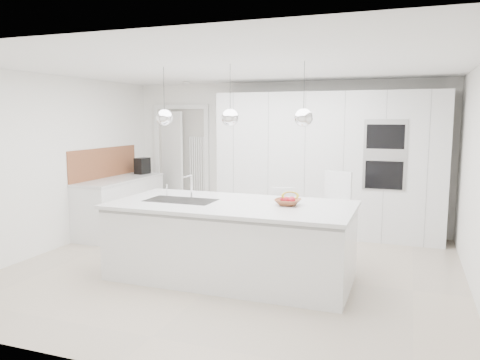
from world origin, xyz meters
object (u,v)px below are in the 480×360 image
(island_base, at_px, (231,243))
(espresso_machine, at_px, (142,166))
(bar_stool_left, at_px, (280,226))
(fruit_bowl, at_px, (288,202))
(bar_stool_right, at_px, (336,219))

(island_base, height_order, espresso_machine, espresso_machine)
(espresso_machine, bearing_deg, bar_stool_left, -17.89)
(fruit_bowl, relative_size, bar_stool_left, 0.30)
(island_base, bearing_deg, bar_stool_right, 42.44)
(island_base, distance_m, espresso_machine, 3.39)
(espresso_machine, relative_size, bar_stool_right, 0.24)
(bar_stool_left, bearing_deg, bar_stool_right, -4.73)
(bar_stool_left, xyz_separation_m, bar_stool_right, (0.70, 0.16, 0.11))
(island_base, distance_m, fruit_bowl, 0.84)
(bar_stool_left, distance_m, bar_stool_right, 0.72)
(fruit_bowl, xyz_separation_m, bar_stool_right, (0.43, 0.85, -0.34))
(island_base, height_order, bar_stool_left, bar_stool_left)
(fruit_bowl, height_order, bar_stool_right, bar_stool_right)
(fruit_bowl, bearing_deg, espresso_machine, 147.35)
(fruit_bowl, distance_m, bar_stool_right, 1.01)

